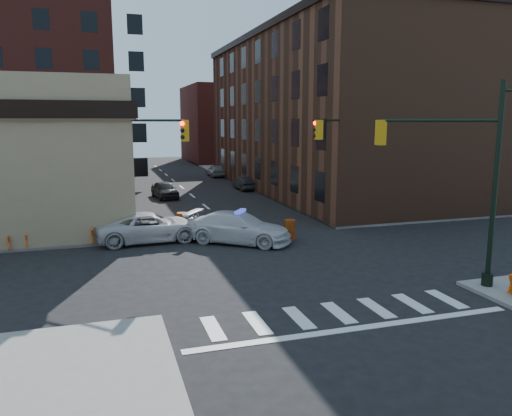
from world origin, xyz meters
TOP-DOWN VIEW (x-y plane):
  - ground at (0.00, 0.00)m, footprint 140.00×140.00m
  - sidewalk_ne at (23.00, 32.75)m, footprint 34.00×54.50m
  - commercial_row_ne at (13.00, 22.50)m, footprint 14.00×34.00m
  - filler_nw at (-16.00, 62.00)m, footprint 20.00×18.00m
  - filler_ne at (14.00, 58.00)m, footprint 16.00×16.00m
  - signal_pole_se at (6.04, -5.52)m, footprint 5.40×5.27m
  - signal_pole_nw at (-5.85, 5.34)m, footprint 3.58×3.67m
  - signal_pole_ne at (5.84, 5.35)m, footprint 3.67×3.58m
  - tree_ne_near at (7.50, 26.00)m, footprint 3.00×3.00m
  - tree_ne_far at (7.50, 34.00)m, footprint 3.00×3.00m
  - police_car at (-0.64, 4.04)m, footprint 6.11×5.33m
  - pickup at (-5.24, 5.80)m, footprint 5.97×2.98m
  - parked_car_wnear at (-2.50, 21.37)m, footprint 2.24×4.40m
  - parked_car_wfar at (-5.50, 31.66)m, footprint 1.62×4.55m
  - parked_car_wdeep at (-2.80, 46.43)m, footprint 1.91×4.66m
  - parked_car_enear at (5.50, 24.27)m, footprint 1.43×3.88m
  - parked_car_efar at (5.44, 36.25)m, footprint 1.84×4.36m
  - pedestrian_a at (-7.08, 8.39)m, footprint 0.81×0.80m
  - pedestrian_b at (-12.75, 6.00)m, footprint 0.92×0.78m
  - pedestrian_c at (-13.00, 9.40)m, footprint 1.25×0.99m
  - barrel_road at (2.28, 3.84)m, footprint 0.69×0.69m
  - barrel_bank at (-3.14, 7.91)m, footprint 0.80×0.80m
  - barricade_nw_a at (-7.87, 5.70)m, footprint 1.28×0.71m
  - barricade_nw_b at (-11.97, 5.70)m, footprint 1.15×0.68m

SIDE VIEW (x-z plane):
  - ground at x=0.00m, z-range 0.00..0.00m
  - sidewalk_ne at x=23.00m, z-range 0.00..0.15m
  - barricade_nw_b at x=-11.97m, z-range 0.15..0.96m
  - barrel_bank at x=-3.14m, z-range 0.00..1.13m
  - barrel_road at x=2.28m, z-range 0.00..1.15m
  - barricade_nw_a at x=-7.87m, z-range 0.15..1.08m
  - parked_car_enear at x=5.50m, z-range 0.00..1.27m
  - parked_car_wdeep at x=-2.80m, z-range 0.00..1.35m
  - parked_car_wnear at x=-2.50m, z-range 0.00..1.43m
  - parked_car_efar at x=5.44m, z-range 0.00..1.47m
  - parked_car_wfar at x=-5.50m, z-range 0.00..1.50m
  - pickup at x=-5.24m, z-range 0.00..1.62m
  - police_car at x=-0.64m, z-range 0.00..1.69m
  - pedestrian_b at x=-12.75m, z-range 0.15..1.81m
  - pedestrian_a at x=-7.08m, z-range 0.15..2.02m
  - pedestrian_c at x=-13.00m, z-range 0.15..2.13m
  - tree_ne_near at x=7.50m, z-range 1.06..5.91m
  - tree_ne_far at x=7.50m, z-range 1.06..5.91m
  - signal_pole_nw at x=-5.85m, z-range 0.34..8.34m
  - signal_pole_ne at x=5.84m, z-range 0.34..8.34m
  - signal_pole_se at x=6.04m, z-range 0.61..8.61m
  - filler_ne at x=14.00m, z-range 0.00..12.00m
  - commercial_row_ne at x=13.00m, z-range 0.00..14.00m
  - filler_nw at x=-16.00m, z-range 0.00..16.00m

